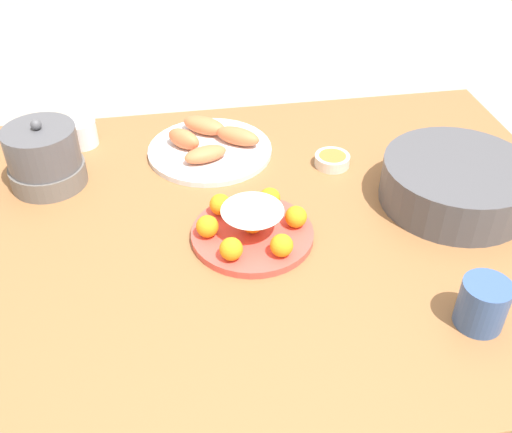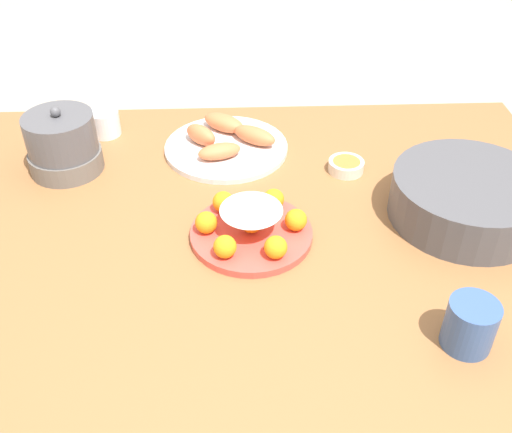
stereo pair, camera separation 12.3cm
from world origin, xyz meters
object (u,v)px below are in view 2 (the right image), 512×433
dining_table (260,254)px  seafood_platter (226,143)px  sauce_bowl (346,166)px  cake_plate (251,227)px  cup_near (470,325)px  cup_far (105,123)px  warming_pot (63,144)px  serving_bowl (468,197)px

dining_table → seafood_platter: seafood_platter is taller
dining_table → sauce_bowl: (0.21, 0.21, 0.09)m
cake_plate → cup_near: cup_near is taller
cup_far → sauce_bowl: bearing=-18.5°
dining_table → seafood_platter: bearing=102.7°
seafood_platter → cup_far: 0.33m
cup_far → dining_table: bearing=-46.3°
cup_far → seafood_platter: bearing=-15.7°
dining_table → warming_pot: bearing=152.0°
sauce_bowl → warming_pot: (-0.67, 0.04, 0.05)m
sauce_bowl → cup_far: 0.64m
sauce_bowl → cup_near: 0.55m
dining_table → cup_near: cup_near is taller
seafood_platter → cup_near: cup_near is taller
sauce_bowl → cup_far: (-0.60, 0.20, 0.02)m
serving_bowl → seafood_platter: 0.60m
seafood_platter → cup_far: size_ratio=3.95×
dining_table → serving_bowl: bearing=2.2°
cake_plate → seafood_platter: cake_plate is taller
cake_plate → sauce_bowl: 0.34m
seafood_platter → warming_pot: bearing=-168.7°
seafood_platter → sauce_bowl: bearing=-21.4°
dining_table → serving_bowl: size_ratio=4.44×
cake_plate → serving_bowl: (0.46, 0.05, 0.03)m
dining_table → cup_far: (-0.39, 0.41, 0.11)m
cake_plate → cup_far: bearing=129.8°
cup_near → cup_far: bearing=134.3°
cake_plate → warming_pot: (-0.43, 0.27, 0.04)m
cup_near → sauce_bowl: bearing=102.4°
cup_near → dining_table: bearing=135.1°
serving_bowl → cup_near: 0.36m
dining_table → cup_near: bearing=-44.9°
seafood_platter → warming_pot: 0.39m
seafood_platter → warming_pot: warming_pot is taller
cup_near → cake_plate: bearing=139.9°
seafood_platter → serving_bowl: bearing=-30.4°
warming_pot → dining_table: bearing=-28.0°
sauce_bowl → warming_pot: bearing=176.9°
dining_table → serving_bowl: 0.46m
cake_plate → seafood_platter: 0.35m
cup_far → warming_pot: 0.18m
seafood_platter → cup_near: size_ratio=3.39×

